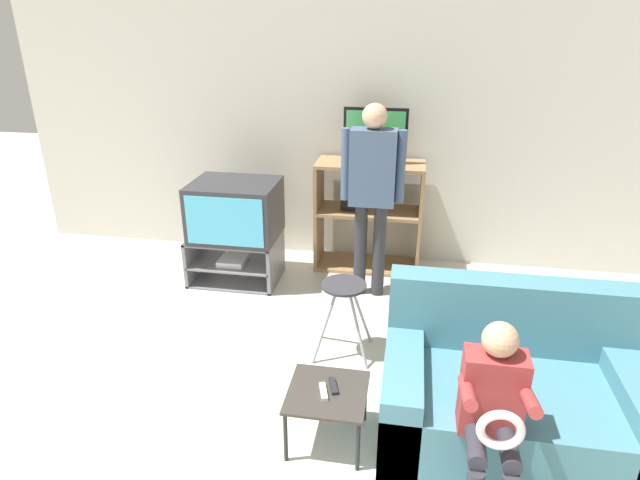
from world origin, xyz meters
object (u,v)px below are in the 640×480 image
Objects in this scene: television_main at (235,210)px; snack_table at (327,397)px; tv_stand at (236,258)px; person_seated_child at (493,409)px; media_shelf at (368,215)px; remote_control_black at (333,386)px; television_flat at (375,137)px; folding_stool at (344,298)px; remote_control_white at (323,391)px; couch at (510,395)px; person_standing_adult at (372,183)px.

snack_table is at bearing -59.00° from television_main.
tv_stand reaches higher than snack_table.
person_seated_child is (0.85, -0.31, 0.30)m from snack_table.
media_shelf reaches higher than remote_control_black.
television_flat reaches higher than remote_control_black.
snack_table is (1.16, -1.94, -0.38)m from television_main.
television_flat reaches higher than folding_stool.
television_main reaches higher than remote_control_black.
television_flat reaches higher than media_shelf.
remote_control_white is (-0.05, -0.06, 0.00)m from remote_control_black.
couch is (1.03, -2.20, -0.25)m from media_shelf.
tv_stand reaches higher than remote_control_black.
media_shelf is at bearing 22.52° from tv_stand.
television_main is at bearing 104.73° from remote_control_black.
snack_table is 3.15× the size of remote_control_white.
person_seated_child is at bearing -20.20° from snack_table.
couch is at bearing -37.92° from television_main.
television_main is at bearing 131.80° from person_seated_child.
couch is 2.05m from person_standing_adult.
remote_control_black is at bearing -91.49° from person_standing_adult.
media_shelf is at bearing 178.30° from television_flat.
tv_stand is 1.57m from folding_stool.
couch is (2.23, -1.70, 0.08)m from tv_stand.
television_main is at bearing -157.77° from media_shelf.
person_standing_adult is (0.03, -0.55, -0.27)m from television_flat.
snack_table is at bearing -91.10° from television_flat.
couch is at bearing -32.42° from folding_stool.
television_flat reaches higher than person_seated_child.
couch is (1.07, -0.68, -0.17)m from folding_stool.
remote_control_white is (0.01, -0.92, -0.10)m from folding_stool.
snack_table is 0.06m from remote_control_white.
remote_control_black is 0.92m from person_seated_child.
folding_stool is 0.87m from remote_control_black.
couch is at bearing -65.60° from television_flat.
television_main is 2.29m from remote_control_white.
media_shelf reaches higher than couch.
folding_stool is at bearing 74.34° from remote_control_white.
folding_stool is 0.92m from remote_control_white.
remote_control_black is 1.03m from couch.
media_shelf is 0.63× the size of person_standing_adult.
person_standing_adult is at bearing -2.60° from tv_stand.
media_shelf is at bearing 96.62° from person_standing_adult.
media_shelf reaches higher than television_main.
person_seated_child is (0.87, -0.29, 0.25)m from remote_control_white.
television_main is 0.72× the size of media_shelf.
couch is (1.00, -2.20, -1.01)m from television_flat.
television_main is 2.29m from snack_table.
person_standing_adult reaches higher than folding_stool.
remote_control_white is at bearing -146.65° from remote_control_black.
media_shelf is at bearing 107.02° from person_seated_child.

